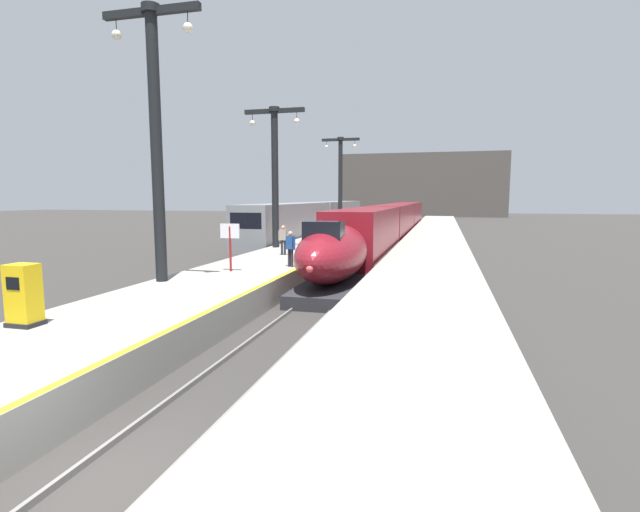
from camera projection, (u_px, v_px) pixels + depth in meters
The scene contains 19 objects.
ground_plane at pixel (109, 486), 7.12m from camera, with size 260.00×260.00×0.00m, color #33302D.
platform_left at pixel (308, 254), 31.83m from camera, with size 4.80×110.00×1.05m, color gray.
platform_right at pixel (431, 258), 29.79m from camera, with size 4.80×110.00×1.05m, color gray.
platform_left_safety_stripe at pixel (341, 247), 31.19m from camera, with size 0.20×107.80×0.01m, color yellow.
rail_main_left at pixel (363, 257), 33.70m from camera, with size 0.08×110.00×0.12m, color slate.
rail_main_right at pixel (384, 258), 33.32m from camera, with size 0.08×110.00×0.12m, color slate.
rail_secondary_left at pixel (257, 254), 35.73m from camera, with size 0.08×110.00×0.12m, color slate.
rail_secondary_right at pixel (276, 254), 35.35m from camera, with size 0.08×110.00×0.12m, color slate.
highspeed_train_main at pixel (391, 223), 44.42m from camera, with size 2.92×57.64×3.60m.
regional_train_adjacent at pixel (316, 218), 49.15m from camera, with size 2.85×36.60×3.80m.
station_column_mid at pixel (155, 122), 17.81m from camera, with size 4.00×0.68×10.31m.
station_column_far at pixel (275, 164), 30.45m from camera, with size 4.00×0.68×8.98m.
station_column_distant at pixel (340, 174), 49.65m from camera, with size 4.00×0.68×9.49m.
passenger_near_edge at pixel (283, 238), 26.86m from camera, with size 0.57×0.25×1.69m.
passenger_mid_platform at pixel (290, 246), 22.26m from camera, with size 0.53×0.35×1.69m.
rolling_suitcase at pixel (309, 250), 26.83m from camera, with size 0.40×0.22×0.98m.
ticket_machine_yellow at pixel (24, 297), 12.03m from camera, with size 0.76×0.62×1.60m.
departure_info_board at pixel (230, 238), 20.83m from camera, with size 0.90×0.10×2.12m.
terminus_back_wall at pixel (422, 185), 104.17m from camera, with size 36.00×2.00×14.00m, color #4C4742.
Camera 1 is at (4.75, -5.61, 4.33)m, focal length 26.50 mm.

